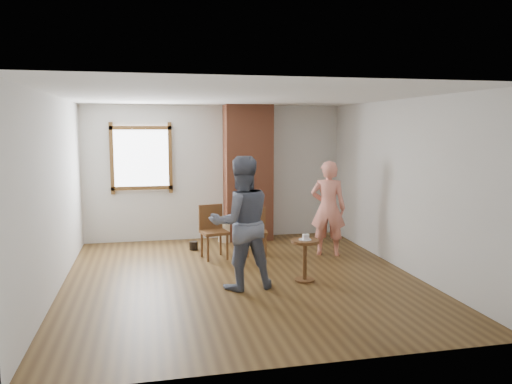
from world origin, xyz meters
TOP-DOWN VIEW (x-y plane):
  - ground at (0.00, 0.00)m, footprint 5.50×5.50m
  - room_shell at (-0.06, 0.61)m, footprint 5.04×5.52m
  - brick_chimney at (0.60, 2.50)m, footprint 0.90×0.50m
  - stoneware_crock at (0.15, 2.40)m, footprint 0.39×0.39m
  - dark_pot at (-0.53, 1.85)m, footprint 0.15×0.15m
  - dining_chair_left at (-0.25, 1.26)m, footprint 0.49×0.49m
  - dining_chair_right at (0.49, 1.32)m, footprint 0.41×0.41m
  - side_table at (0.85, -0.33)m, footprint 0.40×0.40m
  - cake_plate at (0.85, -0.33)m, footprint 0.18×0.18m
  - cake_slice at (0.86, -0.33)m, footprint 0.08×0.07m
  - man at (-0.08, -0.42)m, footprint 0.94×0.77m
  - person_pink at (1.69, 1.01)m, footprint 0.70×0.60m

SIDE VIEW (x-z plane):
  - ground at x=0.00m, z-range 0.00..0.00m
  - dark_pot at x=-0.53m, z-range 0.00..0.15m
  - stoneware_crock at x=0.15m, z-range 0.00..0.41m
  - side_table at x=0.85m, z-range 0.10..0.70m
  - dining_chair_right at x=0.49m, z-range 0.05..0.85m
  - dining_chair_left at x=-0.25m, z-range 0.05..0.94m
  - cake_plate at x=0.85m, z-range 0.60..0.61m
  - cake_slice at x=0.86m, z-range 0.61..0.67m
  - person_pink at x=1.69m, z-range 0.00..1.62m
  - man at x=-0.08m, z-range 0.00..1.80m
  - brick_chimney at x=0.60m, z-range 0.00..2.60m
  - room_shell at x=-0.06m, z-range 0.50..3.12m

